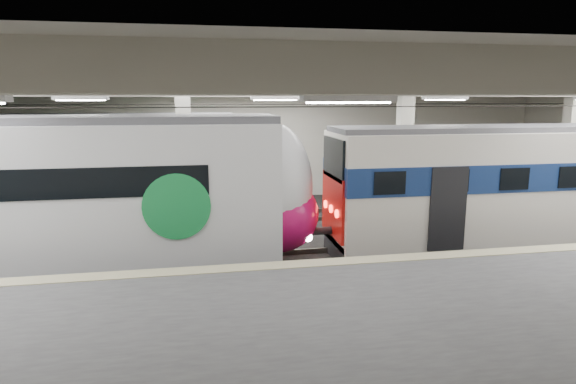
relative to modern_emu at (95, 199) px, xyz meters
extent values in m
cube|color=black|center=(5.41, 0.00, -2.25)|extent=(36.00, 24.00, 0.10)
cube|color=silver|center=(5.41, 0.00, 3.35)|extent=(36.00, 24.00, 0.20)
cube|color=beige|center=(5.41, 10.00, 0.55)|extent=(30.00, 0.10, 5.50)
cube|color=beige|center=(5.41, -10.00, 0.55)|extent=(30.00, 0.10, 5.50)
cube|color=#4C4C4E|center=(5.41, -6.50, -1.65)|extent=(30.00, 7.00, 1.10)
cube|color=#C6BB8C|center=(5.41, -3.25, -1.09)|extent=(30.00, 0.50, 0.02)
cube|color=beige|center=(2.41, 3.00, 0.55)|extent=(0.50, 0.50, 5.50)
cube|color=beige|center=(10.41, 3.00, 0.55)|extent=(0.50, 0.50, 5.50)
cube|color=beige|center=(17.41, 3.00, 0.55)|extent=(0.50, 0.50, 5.50)
cube|color=beige|center=(5.41, 0.00, 3.05)|extent=(30.00, 18.00, 0.50)
cube|color=#59544C|center=(5.41, 0.00, -2.12)|extent=(30.00, 1.52, 0.16)
cube|color=#59544C|center=(5.41, 5.50, -2.12)|extent=(30.00, 1.52, 0.16)
cylinder|color=black|center=(5.41, 0.00, 2.50)|extent=(30.00, 0.03, 0.03)
cylinder|color=black|center=(5.41, 5.50, 2.50)|extent=(30.00, 0.03, 0.03)
cube|color=white|center=(5.41, -2.00, 2.72)|extent=(26.00, 8.40, 0.12)
cube|color=white|center=(-1.24, 0.00, 0.19)|extent=(12.61, 2.81, 3.78)
ellipsoid|color=white|center=(5.07, 0.00, 0.19)|extent=(2.23, 2.76, 3.71)
ellipsoid|color=#C41059|center=(5.19, 0.00, -0.65)|extent=(2.37, 2.81, 2.27)
cylinder|color=#1B9647|center=(2.29, -1.43, 0.00)|extent=(1.75, 0.06, 1.75)
cube|color=#4C4C51|center=(-1.24, 0.00, 2.18)|extent=(12.61, 2.31, 0.20)
cube|color=black|center=(-1.24, 0.00, -1.85)|extent=(12.61, 1.97, 0.70)
cube|color=silver|center=(12.93, 0.00, 0.01)|extent=(12.06, 2.64, 3.43)
cube|color=navy|center=(12.93, 0.00, 0.42)|extent=(12.10, 2.70, 0.83)
cube|color=#AD100B|center=(6.86, 0.00, -0.47)|extent=(0.08, 2.25, 1.89)
cube|color=black|center=(6.86, 0.00, 0.97)|extent=(0.08, 2.11, 1.24)
cube|color=#4C4C51|center=(12.93, 0.00, 1.81)|extent=(12.06, 2.06, 0.16)
cube|color=black|center=(12.93, 0.00, -1.85)|extent=(12.06, 1.85, 0.70)
cube|color=white|center=(-2.59, 5.50, 0.14)|extent=(13.69, 3.23, 3.69)
cube|color=#1B9647|center=(-2.59, 5.50, 0.63)|extent=(13.74, 3.29, 0.78)
cube|color=#4C4C51|center=(-2.59, 5.50, 2.08)|extent=(13.67, 2.75, 0.16)
cube|color=black|center=(-2.59, 5.50, -1.90)|extent=(13.68, 2.94, 0.60)
camera|label=1|loc=(2.97, -13.82, 2.76)|focal=30.00mm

